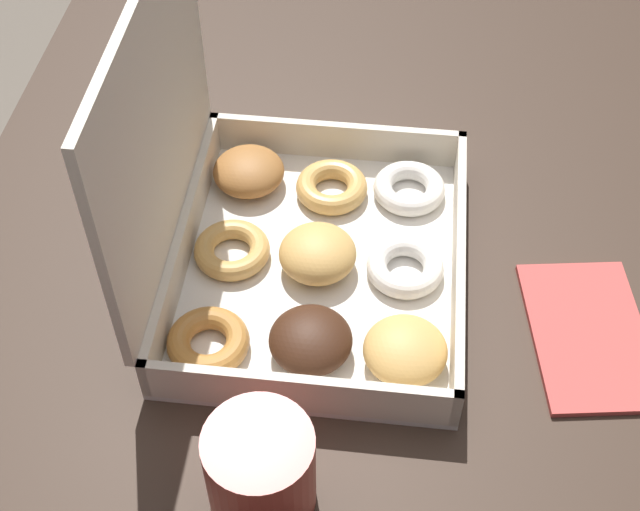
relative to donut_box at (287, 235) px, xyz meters
The scene contains 4 objects.
dining_table 0.20m from the donut_box, 58.68° to the right, with size 1.20×0.89×0.73m.
donut_box is the anchor object (origin of this frame).
coffee_mug 0.23m from the donut_box, behind, with size 0.08×0.08×0.08m.
paper_napkin 0.28m from the donut_box, 99.50° to the right, with size 0.17×0.12×0.01m.
Camera 1 is at (-0.59, 0.03, 1.37)m, focal length 50.00 mm.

